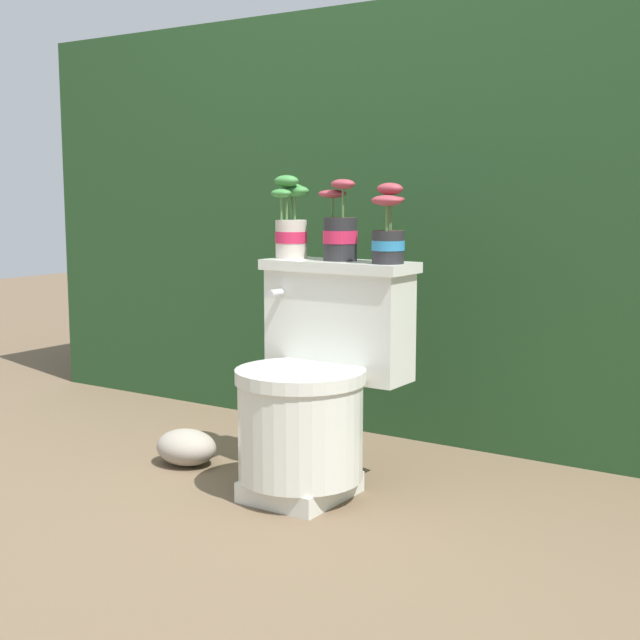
{
  "coord_description": "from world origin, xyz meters",
  "views": [
    {
      "loc": [
        1.44,
        -1.99,
        0.84
      ],
      "look_at": [
        0.08,
        0.07,
        0.49
      ],
      "focal_mm": 50.0,
      "sensor_mm": 36.0,
      "label": 1
    }
  ],
  "objects_px": {
    "potted_plant_middle": "(388,232)",
    "potted_plant_midleft": "(340,229)",
    "potted_plant_left": "(291,222)",
    "garden_stone": "(186,447)",
    "toilet": "(314,389)"
  },
  "relations": [
    {
      "from": "potted_plant_middle",
      "to": "garden_stone",
      "type": "xyz_separation_m",
      "value": [
        -0.64,
        -0.13,
        -0.68
      ]
    },
    {
      "from": "toilet",
      "to": "potted_plant_midleft",
      "type": "distance_m",
      "value": 0.46
    },
    {
      "from": "potted_plant_left",
      "to": "potted_plant_middle",
      "type": "distance_m",
      "value": 0.35
    },
    {
      "from": "potted_plant_middle",
      "to": "potted_plant_midleft",
      "type": "bearing_deg",
      "value": 172.52
    },
    {
      "from": "toilet",
      "to": "potted_plant_left",
      "type": "height_order",
      "value": "potted_plant_left"
    },
    {
      "from": "potted_plant_left",
      "to": "potted_plant_midleft",
      "type": "distance_m",
      "value": 0.17
    },
    {
      "from": "toilet",
      "to": "potted_plant_left",
      "type": "xyz_separation_m",
      "value": [
        -0.18,
        0.14,
        0.46
      ]
    },
    {
      "from": "potted_plant_left",
      "to": "potted_plant_midleft",
      "type": "height_order",
      "value": "potted_plant_left"
    },
    {
      "from": "toilet",
      "to": "potted_plant_midleft",
      "type": "bearing_deg",
      "value": 90.76
    },
    {
      "from": "toilet",
      "to": "potted_plant_left",
      "type": "bearing_deg",
      "value": 142.1
    },
    {
      "from": "potted_plant_midleft",
      "to": "potted_plant_middle",
      "type": "relative_size",
      "value": 1.05
    },
    {
      "from": "potted_plant_left",
      "to": "garden_stone",
      "type": "distance_m",
      "value": 0.77
    },
    {
      "from": "potted_plant_middle",
      "to": "garden_stone",
      "type": "height_order",
      "value": "potted_plant_middle"
    },
    {
      "from": "garden_stone",
      "to": "potted_plant_left",
      "type": "bearing_deg",
      "value": 28.44
    },
    {
      "from": "potted_plant_left",
      "to": "potted_plant_middle",
      "type": "height_order",
      "value": "potted_plant_left"
    }
  ]
}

